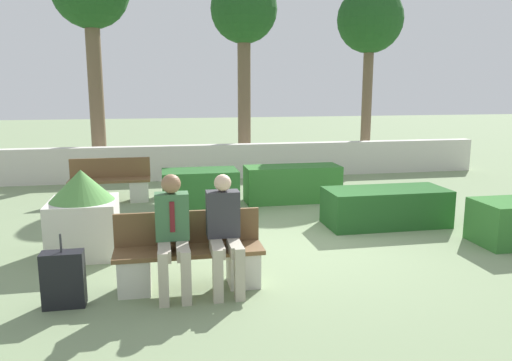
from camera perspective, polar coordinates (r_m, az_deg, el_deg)
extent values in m
plane|color=gray|center=(7.55, 4.41, -7.30)|extent=(60.00, 60.00, 0.00)
cube|color=beige|center=(12.83, -2.20, 2.25)|extent=(13.12, 0.30, 0.87)
cube|color=brown|center=(5.89, -7.62, -8.04)|extent=(1.72, 0.44, 0.05)
cube|color=brown|center=(6.05, -7.81, -5.29)|extent=(1.72, 0.04, 0.40)
cube|color=beige|center=(5.97, -13.72, -10.41)|extent=(0.36, 0.40, 0.42)
cube|color=beige|center=(6.03, -1.47, -9.87)|extent=(0.36, 0.40, 0.42)
cube|color=brown|center=(10.53, -16.37, 0.01)|extent=(1.61, 0.44, 0.05)
cube|color=brown|center=(10.73, -16.32, 1.43)|extent=(1.61, 0.04, 0.40)
cube|color=beige|center=(10.64, -19.38, -1.36)|extent=(0.36, 0.40, 0.42)
cube|color=beige|center=(10.53, -13.19, -1.15)|extent=(0.36, 0.40, 0.42)
cube|color=#B2A893|center=(5.65, -10.43, -7.97)|extent=(0.14, 0.46, 0.13)
cube|color=#B2A893|center=(5.66, -8.38, -7.90)|extent=(0.14, 0.46, 0.13)
cube|color=#B2A893|center=(5.52, -10.53, -11.07)|extent=(0.11, 0.11, 0.60)
cube|color=#B2A893|center=(5.52, -7.99, -10.97)|extent=(0.11, 0.11, 0.60)
cube|color=#3D6B42|center=(5.79, -9.58, -4.04)|extent=(0.38, 0.22, 0.54)
sphere|color=#936B4C|center=(5.68, -9.69, -0.38)|extent=(0.22, 0.22, 0.22)
cube|color=maroon|center=(5.67, -9.55, -4.14)|extent=(0.06, 0.01, 0.35)
cube|color=#B2A893|center=(5.68, -4.48, -7.72)|extent=(0.14, 0.46, 0.13)
cube|color=#B2A893|center=(5.71, -2.46, -7.62)|extent=(0.14, 0.46, 0.13)
cube|color=#B2A893|center=(5.55, -4.37, -10.80)|extent=(0.11, 0.11, 0.60)
cube|color=#B2A893|center=(5.58, -1.88, -10.65)|extent=(0.11, 0.11, 0.60)
cube|color=#333338|center=(5.83, -3.81, -3.81)|extent=(0.38, 0.22, 0.54)
sphere|color=beige|center=(5.73, -3.84, -0.27)|extent=(0.20, 0.20, 0.20)
cube|color=#235623|center=(8.75, 14.60, -2.95)|extent=(2.05, 0.88, 0.63)
cube|color=#33702D|center=(10.21, 4.17, -0.36)|extent=(1.93, 0.69, 0.73)
cube|color=#235623|center=(9.22, -6.39, -1.34)|extent=(1.37, 0.77, 0.83)
cube|color=beige|center=(7.39, -19.05, -5.11)|extent=(0.91, 0.91, 0.78)
cone|color=#569347|center=(7.25, -19.34, -0.50)|extent=(0.87, 0.87, 0.43)
cube|color=black|center=(5.80, -21.15, -10.51)|extent=(0.44, 0.21, 0.61)
cylinder|color=#333338|center=(5.67, -21.43, -6.67)|extent=(0.02, 0.02, 0.20)
cylinder|color=brown|center=(13.55, -17.79, 9.19)|extent=(0.37, 0.37, 4.15)
cylinder|color=brown|center=(13.65, -1.35, 8.99)|extent=(0.35, 0.35, 3.82)
sphere|color=#1E4C1E|center=(13.78, -1.40, 18.98)|extent=(1.75, 1.75, 1.75)
cylinder|color=brown|center=(14.53, 12.53, 8.45)|extent=(0.28, 0.28, 3.62)
sphere|color=#1E4C1E|center=(14.63, 12.91, 17.50)|extent=(1.80, 1.80, 1.80)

